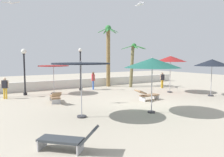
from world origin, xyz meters
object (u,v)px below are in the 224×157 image
lamp_post_2 (80,66)px  seagull_1 (11,3)px  palm_tree_0 (133,59)px  lounge_chair_1 (147,95)px  guest_1 (5,86)px  patio_umbrella_4 (171,59)px  lounge_chair_0 (55,97)px  seagull_0 (140,4)px  lounge_chair_2 (68,139)px  guest_0 (93,79)px  guest_2 (162,79)px  palm_tree_1 (108,50)px  patio_umbrella_1 (81,66)px  patio_umbrella_3 (212,63)px  patio_umbrella_0 (152,63)px  lamp_post_0 (24,65)px  patio_umbrella_2 (53,68)px

lamp_post_2 → seagull_1: 7.97m
palm_tree_0 → lounge_chair_1: (-3.42, -6.14, -2.37)m
guest_1 → palm_tree_0: bearing=1.6°
guest_1 → patio_umbrella_4: bearing=-18.7°
lounge_chair_0 → seagull_0: size_ratio=1.45×
lounge_chair_2 → seagull_1: (-0.42, 8.17, 5.81)m
guest_0 → guest_2: size_ratio=1.07×
palm_tree_1 → seagull_1: bearing=-154.4°
patio_umbrella_1 → palm_tree_0: size_ratio=0.64×
patio_umbrella_3 → palm_tree_1: 9.87m
patio_umbrella_1 → palm_tree_1: bearing=52.7°
patio_umbrella_0 → lamp_post_0: lamp_post_0 is taller
palm_tree_1 → guest_1: palm_tree_1 is taller
patio_umbrella_3 → guest_2: (0.08, 5.23, -1.63)m
lounge_chair_1 → patio_umbrella_1: bearing=-164.7°
patio_umbrella_2 → patio_umbrella_3: bearing=-37.1°
guest_2 → guest_1: bearing=172.4°
patio_umbrella_0 → seagull_1: size_ratio=2.91×
palm_tree_0 → lounge_chair_2: bearing=-134.7°
lounge_chair_1 → patio_umbrella_3: bearing=-12.9°
patio_umbrella_2 → lounge_chair_0: size_ratio=1.26×
guest_1 → patio_umbrella_2: bearing=6.6°
guest_2 → lamp_post_0: bearing=167.4°
lamp_post_0 → patio_umbrella_3: bearing=-33.4°
lounge_chair_2 → seagull_0: seagull_0 is taller
patio_umbrella_0 → patio_umbrella_2: bearing=105.9°
lamp_post_0 → guest_2: lamp_post_0 is taller
palm_tree_1 → patio_umbrella_0: bearing=-109.0°
patio_umbrella_3 → guest_2: 5.48m
patio_umbrella_0 → seagull_1: 9.09m
lounge_chair_1 → guest_0: size_ratio=1.13×
lounge_chair_2 → guest_2: (12.89, 8.89, 0.54)m
seagull_1 → patio_umbrella_0: bearing=-45.3°
palm_tree_0 → lounge_chair_1: size_ratio=2.35×
lamp_post_0 → seagull_0: seagull_0 is taller
patio_umbrella_2 → lounge_chair_2: (-2.94, -11.12, -1.75)m
patio_umbrella_1 → lamp_post_0: (-1.15, 8.22, -0.15)m
lamp_post_2 → patio_umbrella_3: bearing=-47.6°
guest_1 → guest_2: size_ratio=1.00×
patio_umbrella_0 → lounge_chair_1: size_ratio=1.59×
patio_umbrella_3 → guest_0: 10.06m
patio_umbrella_4 → seagull_0: size_ratio=2.35×
lamp_post_2 → seagull_0: 8.74m
patio_umbrella_2 → guest_1: size_ratio=1.58×
guest_2 → seagull_1: 14.33m
patio_umbrella_3 → lounge_chair_1: size_ratio=1.54×
patio_umbrella_0 → patio_umbrella_2: size_ratio=1.21×
lounge_chair_2 → guest_1: size_ratio=1.12×
palm_tree_0 → guest_0: bearing=173.2°
seagull_0 → patio_umbrella_4: bearing=26.5°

